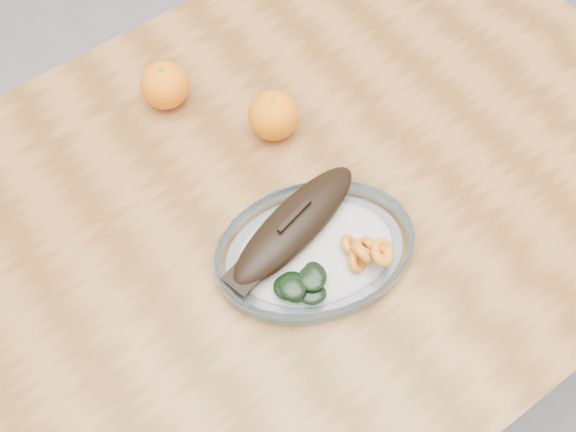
{
  "coord_description": "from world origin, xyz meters",
  "views": [
    {
      "loc": [
        -0.28,
        -0.41,
        1.6
      ],
      "look_at": [
        -0.01,
        -0.03,
        0.77
      ],
      "focal_mm": 45.0,
      "sensor_mm": 36.0,
      "label": 1
    }
  ],
  "objects_px": {
    "orange_right": "(273,115)",
    "orange_left": "(165,85)",
    "dining_table": "(281,237)",
    "plated_meal": "(314,248)"
  },
  "relations": [
    {
      "from": "plated_meal",
      "to": "orange_right",
      "type": "xyz_separation_m",
      "value": [
        0.07,
        0.19,
        0.02
      ]
    },
    {
      "from": "dining_table",
      "to": "orange_left",
      "type": "height_order",
      "value": "orange_left"
    },
    {
      "from": "dining_table",
      "to": "orange_right",
      "type": "bearing_deg",
      "value": 58.54
    },
    {
      "from": "dining_table",
      "to": "plated_meal",
      "type": "bearing_deg",
      "value": -95.92
    },
    {
      "from": "orange_right",
      "to": "orange_left",
      "type": "bearing_deg",
      "value": 125.01
    },
    {
      "from": "orange_left",
      "to": "orange_right",
      "type": "relative_size",
      "value": 0.98
    },
    {
      "from": "dining_table",
      "to": "orange_left",
      "type": "bearing_deg",
      "value": 97.38
    },
    {
      "from": "orange_left",
      "to": "orange_right",
      "type": "height_order",
      "value": "orange_right"
    },
    {
      "from": "dining_table",
      "to": "orange_left",
      "type": "distance_m",
      "value": 0.28
    },
    {
      "from": "plated_meal",
      "to": "orange_right",
      "type": "bearing_deg",
      "value": 87.27
    }
  ]
}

